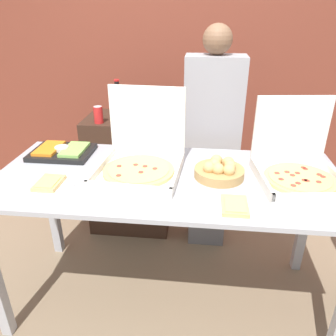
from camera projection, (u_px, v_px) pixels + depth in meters
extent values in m
plane|color=#847056|center=(168.00, 295.00, 2.19)|extent=(16.00, 16.00, 0.00)
cube|color=brown|center=(187.00, 47.00, 3.09)|extent=(10.00, 0.06, 2.80)
cube|color=#A8AAB2|center=(168.00, 178.00, 1.80)|extent=(1.91, 0.84, 0.02)
cube|color=#A8AAB2|center=(52.00, 203.00, 2.41)|extent=(0.06, 0.06, 0.87)
cube|color=#A8AAB2|center=(305.00, 218.00, 2.24)|extent=(0.06, 0.06, 0.87)
cube|color=silver|center=(139.00, 174.00, 1.80)|extent=(0.47, 0.47, 0.02)
cube|color=silver|center=(128.00, 188.00, 1.59)|extent=(0.44, 0.04, 0.04)
cube|color=silver|center=(101.00, 166.00, 1.82)|extent=(0.04, 0.44, 0.04)
cube|color=silver|center=(177.00, 172.00, 1.75)|extent=(0.04, 0.44, 0.04)
cube|color=silver|center=(147.00, 122.00, 1.90)|extent=(0.44, 0.04, 0.42)
cylinder|color=#DBB26B|center=(139.00, 171.00, 1.79)|extent=(0.39, 0.39, 0.02)
cylinder|color=#EFCC70|center=(139.00, 169.00, 1.78)|extent=(0.34, 0.34, 0.00)
cylinder|color=#C13D2D|center=(155.00, 169.00, 1.78)|extent=(0.03, 0.03, 0.00)
cylinder|color=#C13D2D|center=(145.00, 166.00, 1.81)|extent=(0.03, 0.03, 0.00)
cylinder|color=#C13D2D|center=(136.00, 165.00, 1.82)|extent=(0.03, 0.03, 0.00)
cylinder|color=#C13D2D|center=(119.00, 166.00, 1.81)|extent=(0.03, 0.03, 0.00)
cylinder|color=#C13D2D|center=(119.00, 175.00, 1.71)|extent=(0.03, 0.03, 0.00)
cylinder|color=#C13D2D|center=(141.00, 172.00, 1.74)|extent=(0.03, 0.03, 0.00)
cube|color=silver|center=(299.00, 182.00, 1.71)|extent=(0.46, 0.46, 0.02)
cube|color=silver|center=(316.00, 197.00, 1.52)|extent=(0.41, 0.07, 0.04)
cube|color=silver|center=(262.00, 177.00, 1.69)|extent=(0.07, 0.41, 0.04)
cube|color=silver|center=(291.00, 131.00, 1.81)|extent=(0.41, 0.07, 0.39)
cylinder|color=#DBB26B|center=(299.00, 179.00, 1.70)|extent=(0.36, 0.36, 0.02)
cylinder|color=#EFCC70|center=(300.00, 177.00, 1.70)|extent=(0.31, 0.31, 0.00)
cylinder|color=#C13D2D|center=(323.00, 177.00, 1.69)|extent=(0.03, 0.03, 0.00)
cylinder|color=#C13D2D|center=(319.00, 174.00, 1.72)|extent=(0.03, 0.03, 0.00)
cylinder|color=#C13D2D|center=(305.00, 169.00, 1.78)|extent=(0.03, 0.03, 0.00)
cylinder|color=#C13D2D|center=(303.00, 168.00, 1.79)|extent=(0.03, 0.03, 0.00)
cylinder|color=#C13D2D|center=(297.00, 173.00, 1.73)|extent=(0.03, 0.03, 0.00)
cylinder|color=#C13D2D|center=(287.00, 172.00, 1.74)|extent=(0.03, 0.03, 0.00)
cylinder|color=#C13D2D|center=(292.00, 175.00, 1.71)|extent=(0.03, 0.03, 0.00)
cylinder|color=#C13D2D|center=(277.00, 173.00, 1.73)|extent=(0.03, 0.03, 0.00)
cylinder|color=#C13D2D|center=(281.00, 179.00, 1.67)|extent=(0.03, 0.03, 0.00)
cylinder|color=#C13D2D|center=(293.00, 185.00, 1.61)|extent=(0.03, 0.03, 0.00)
cylinder|color=#C13D2D|center=(298.00, 183.00, 1.63)|extent=(0.03, 0.03, 0.00)
cylinder|color=#C13D2D|center=(304.00, 180.00, 1.66)|extent=(0.03, 0.03, 0.00)
cylinder|color=#C13D2D|center=(307.00, 181.00, 1.66)|extent=(0.03, 0.03, 0.00)
cylinder|color=#C13D2D|center=(319.00, 182.00, 1.64)|extent=(0.03, 0.03, 0.00)
cylinder|color=white|center=(50.00, 185.00, 1.69)|extent=(0.26, 0.26, 0.01)
cube|color=#DBB26B|center=(49.00, 183.00, 1.69)|extent=(0.12, 0.17, 0.02)
cube|color=#EFCC70|center=(48.00, 182.00, 1.67)|extent=(0.09, 0.12, 0.01)
cylinder|color=white|center=(234.00, 208.00, 1.50)|extent=(0.21, 0.21, 0.01)
cube|color=#DBB26B|center=(235.00, 206.00, 1.49)|extent=(0.12, 0.17, 0.02)
cube|color=#EFCC70|center=(235.00, 205.00, 1.48)|extent=(0.09, 0.12, 0.01)
cube|color=black|center=(62.00, 152.00, 2.05)|extent=(0.37, 0.28, 0.03)
cube|color=orange|center=(49.00, 148.00, 2.05)|extent=(0.13, 0.23, 0.02)
cube|color=#8CC65B|center=(75.00, 150.00, 2.03)|extent=(0.13, 0.23, 0.02)
cylinder|color=white|center=(62.00, 148.00, 2.04)|extent=(0.08, 0.08, 0.02)
cylinder|color=tan|center=(219.00, 173.00, 1.78)|extent=(0.27, 0.27, 0.05)
sphere|color=tan|center=(230.00, 166.00, 1.75)|extent=(0.06, 0.06, 0.06)
sphere|color=tan|center=(228.00, 162.00, 1.79)|extent=(0.06, 0.06, 0.06)
sphere|color=tan|center=(216.00, 160.00, 1.82)|extent=(0.06, 0.06, 0.06)
sphere|color=tan|center=(215.00, 164.00, 1.77)|extent=(0.06, 0.06, 0.06)
sphere|color=tan|center=(209.00, 167.00, 1.73)|extent=(0.06, 0.06, 0.06)
sphere|color=tan|center=(218.00, 169.00, 1.72)|extent=(0.06, 0.06, 0.06)
sphere|color=tan|center=(229.00, 170.00, 1.70)|extent=(0.06, 0.06, 0.06)
cube|color=#382319|center=(131.00, 173.00, 2.74)|extent=(0.65, 0.45, 0.97)
cylinder|color=black|center=(118.00, 106.00, 2.46)|extent=(0.10, 0.10, 0.20)
cone|color=black|center=(117.00, 89.00, 2.41)|extent=(0.10, 0.10, 0.05)
cylinder|color=black|center=(117.00, 83.00, 2.39)|extent=(0.03, 0.03, 0.03)
cylinder|color=red|center=(117.00, 80.00, 2.38)|extent=(0.04, 0.04, 0.01)
cylinder|color=silver|center=(151.00, 109.00, 2.52)|extent=(0.07, 0.07, 0.12)
cylinder|color=silver|center=(151.00, 101.00, 2.50)|extent=(0.06, 0.06, 0.00)
cylinder|color=red|center=(98.00, 115.00, 2.37)|extent=(0.07, 0.07, 0.12)
cylinder|color=silver|center=(98.00, 106.00, 2.35)|extent=(0.06, 0.06, 0.00)
cube|color=slate|center=(208.00, 197.00, 2.57)|extent=(0.28, 0.20, 0.79)
cube|color=#99999E|center=(213.00, 106.00, 2.25)|extent=(0.40, 0.22, 0.66)
sphere|color=brown|center=(218.00, 39.00, 2.06)|extent=(0.19, 0.19, 0.19)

